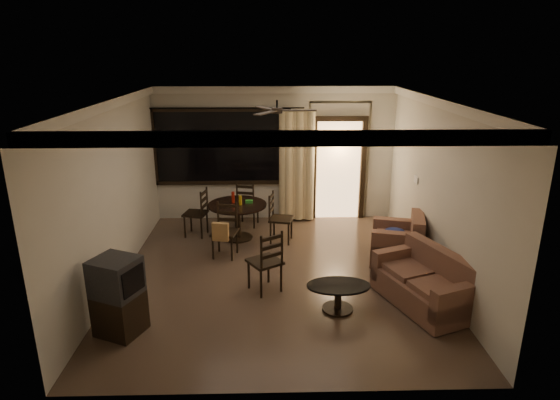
{
  "coord_description": "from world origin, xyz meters",
  "views": [
    {
      "loc": [
        -0.13,
        -6.87,
        3.49
      ],
      "look_at": [
        0.05,
        0.2,
        1.22
      ],
      "focal_mm": 30.0,
      "sensor_mm": 36.0,
      "label": 1
    }
  ],
  "objects_px": {
    "dining_chair_east": "(280,227)",
    "dining_chair_north": "(248,212)",
    "armchair": "(400,243)",
    "side_chair": "(265,273)",
    "dining_chair_west": "(197,222)",
    "dining_table": "(238,211)",
    "dining_chair_south": "(225,240)",
    "tv_cabinet": "(118,296)",
    "coffee_table": "(338,293)",
    "sofa": "(426,284)"
  },
  "relations": [
    {
      "from": "dining_chair_east",
      "to": "dining_chair_north",
      "type": "distance_m",
      "value": 1.09
    },
    {
      "from": "armchair",
      "to": "side_chair",
      "type": "xyz_separation_m",
      "value": [
        -2.29,
        -0.95,
        -0.05
      ]
    },
    {
      "from": "dining_chair_west",
      "to": "dining_chair_north",
      "type": "xyz_separation_m",
      "value": [
        0.98,
        0.53,
        0.0
      ]
    },
    {
      "from": "dining_chair_east",
      "to": "side_chair",
      "type": "distance_m",
      "value": 1.94
    },
    {
      "from": "dining_table",
      "to": "armchair",
      "type": "distance_m",
      "value": 3.06
    },
    {
      "from": "dining_chair_south",
      "to": "tv_cabinet",
      "type": "relative_size",
      "value": 0.92
    },
    {
      "from": "armchair",
      "to": "coffee_table",
      "type": "relative_size",
      "value": 1.15
    },
    {
      "from": "tv_cabinet",
      "to": "sofa",
      "type": "bearing_deg",
      "value": 31.94
    },
    {
      "from": "coffee_table",
      "to": "side_chair",
      "type": "distance_m",
      "value": 1.18
    },
    {
      "from": "dining_chair_north",
      "to": "coffee_table",
      "type": "distance_m",
      "value": 3.66
    },
    {
      "from": "dining_chair_north",
      "to": "armchair",
      "type": "bearing_deg",
      "value": 157.29
    },
    {
      "from": "dining_chair_south",
      "to": "dining_table",
      "type": "bearing_deg",
      "value": 89.88
    },
    {
      "from": "dining_table",
      "to": "tv_cabinet",
      "type": "distance_m",
      "value": 3.41
    },
    {
      "from": "dining_chair_south",
      "to": "coffee_table",
      "type": "height_order",
      "value": "dining_chair_south"
    },
    {
      "from": "dining_chair_south",
      "to": "sofa",
      "type": "relative_size",
      "value": 0.57
    },
    {
      "from": "tv_cabinet",
      "to": "sofa",
      "type": "distance_m",
      "value": 4.2
    },
    {
      "from": "dining_chair_south",
      "to": "dining_chair_north",
      "type": "height_order",
      "value": "same"
    },
    {
      "from": "armchair",
      "to": "tv_cabinet",
      "type": "bearing_deg",
      "value": -139.37
    },
    {
      "from": "dining_chair_south",
      "to": "armchair",
      "type": "bearing_deg",
      "value": 6.19
    },
    {
      "from": "dining_chair_west",
      "to": "side_chair",
      "type": "relative_size",
      "value": 0.96
    },
    {
      "from": "dining_chair_west",
      "to": "dining_chair_east",
      "type": "relative_size",
      "value": 1.0
    },
    {
      "from": "dining_chair_east",
      "to": "sofa",
      "type": "xyz_separation_m",
      "value": [
        2.01,
        -2.38,
        0.03
      ]
    },
    {
      "from": "tv_cabinet",
      "to": "coffee_table",
      "type": "bearing_deg",
      "value": 33.13
    },
    {
      "from": "dining_chair_north",
      "to": "sofa",
      "type": "distance_m",
      "value": 4.21
    },
    {
      "from": "dining_chair_east",
      "to": "dining_chair_south",
      "type": "distance_m",
      "value": 1.2
    },
    {
      "from": "armchair",
      "to": "sofa",
      "type": "bearing_deg",
      "value": -75.08
    },
    {
      "from": "tv_cabinet",
      "to": "side_chair",
      "type": "distance_m",
      "value": 2.15
    },
    {
      "from": "dining_chair_east",
      "to": "tv_cabinet",
      "type": "distance_m",
      "value": 3.67
    },
    {
      "from": "dining_chair_west",
      "to": "armchair",
      "type": "bearing_deg",
      "value": 82.12
    },
    {
      "from": "dining_chair_south",
      "to": "dining_chair_east",
      "type": "bearing_deg",
      "value": 45.7
    },
    {
      "from": "tv_cabinet",
      "to": "sofa",
      "type": "height_order",
      "value": "tv_cabinet"
    },
    {
      "from": "dining_chair_west",
      "to": "sofa",
      "type": "xyz_separation_m",
      "value": [
        3.65,
        -2.73,
        0.03
      ]
    },
    {
      "from": "dining_chair_east",
      "to": "dining_chair_north",
      "type": "xyz_separation_m",
      "value": [
        -0.66,
        0.88,
        0.0
      ]
    },
    {
      "from": "armchair",
      "to": "coffee_table",
      "type": "height_order",
      "value": "armchair"
    },
    {
      "from": "dining_table",
      "to": "dining_chair_south",
      "type": "relative_size",
      "value": 1.18
    },
    {
      "from": "dining_chair_south",
      "to": "tv_cabinet",
      "type": "distance_m",
      "value": 2.58
    },
    {
      "from": "tv_cabinet",
      "to": "side_chair",
      "type": "xyz_separation_m",
      "value": [
        1.86,
        1.06,
        -0.22
      ]
    },
    {
      "from": "dining_chair_west",
      "to": "sofa",
      "type": "bearing_deg",
      "value": 65.14
    },
    {
      "from": "dining_chair_east",
      "to": "dining_chair_south",
      "type": "relative_size",
      "value": 1.0
    },
    {
      "from": "armchair",
      "to": "side_chair",
      "type": "height_order",
      "value": "side_chair"
    },
    {
      "from": "dining_table",
      "to": "side_chair",
      "type": "distance_m",
      "value": 2.17
    },
    {
      "from": "dining_chair_east",
      "to": "side_chair",
      "type": "relative_size",
      "value": 0.96
    },
    {
      "from": "armchair",
      "to": "dining_chair_north",
      "type": "bearing_deg",
      "value": 160.19
    },
    {
      "from": "sofa",
      "to": "side_chair",
      "type": "xyz_separation_m",
      "value": [
        -2.29,
        0.47,
        -0.02
      ]
    },
    {
      "from": "dining_table",
      "to": "coffee_table",
      "type": "relative_size",
      "value": 1.26
    },
    {
      "from": "tv_cabinet",
      "to": "armchair",
      "type": "relative_size",
      "value": 1.01
    },
    {
      "from": "dining_table",
      "to": "sofa",
      "type": "distance_m",
      "value": 3.82
    },
    {
      "from": "dining_table",
      "to": "coffee_table",
      "type": "xyz_separation_m",
      "value": [
        1.56,
        -2.68,
        -0.29
      ]
    },
    {
      "from": "dining_chair_east",
      "to": "armchair",
      "type": "distance_m",
      "value": 2.23
    },
    {
      "from": "sofa",
      "to": "coffee_table",
      "type": "relative_size",
      "value": 1.87
    }
  ]
}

